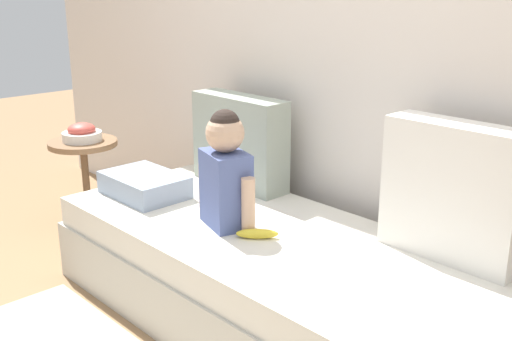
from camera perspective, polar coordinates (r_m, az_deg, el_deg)
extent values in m
plane|color=#93704C|center=(2.67, 1.67, -14.17)|extent=(12.00, 12.00, 0.00)
cube|color=silver|center=(2.72, 10.48, 12.12)|extent=(5.30, 0.10, 2.33)
cube|color=beige|center=(2.60, 1.70, -11.57)|extent=(2.10, 0.86, 0.28)
cube|color=silver|center=(2.51, 1.74, -7.47)|extent=(2.04, 0.84, 0.13)
cube|color=#99A393|center=(3.03, -1.53, 2.75)|extent=(0.54, 0.16, 0.45)
cube|color=silver|center=(2.33, 17.91, -1.90)|extent=(0.52, 0.16, 0.51)
cube|color=#4C5B93|center=(2.53, -2.83, -1.74)|extent=(0.25, 0.21, 0.32)
sphere|color=tan|center=(2.47, -2.91, 3.51)|extent=(0.16, 0.16, 0.16)
sphere|color=#2D231E|center=(2.46, -2.92, 4.32)|extent=(0.12, 0.12, 0.12)
cylinder|color=tan|center=(2.65, -4.75, -1.85)|extent=(0.06, 0.06, 0.24)
cylinder|color=tan|center=(2.45, -0.73, -3.37)|extent=(0.06, 0.06, 0.24)
ellipsoid|color=yellow|center=(2.45, 0.12, -5.91)|extent=(0.15, 0.15, 0.04)
cube|color=#8E9EB2|center=(2.97, -10.36, -1.31)|extent=(0.40, 0.28, 0.10)
cylinder|color=brown|center=(3.52, -15.84, 2.45)|extent=(0.38, 0.38, 0.03)
cylinder|color=brown|center=(3.59, -15.49, -1.78)|extent=(0.04, 0.04, 0.52)
cylinder|color=brown|center=(3.68, -15.18, -5.46)|extent=(0.21, 0.21, 0.02)
cylinder|color=silver|center=(3.51, -15.89, 3.08)|extent=(0.22, 0.22, 0.05)
ellipsoid|color=#CC4C42|center=(3.50, -15.95, 3.72)|extent=(0.15, 0.15, 0.07)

